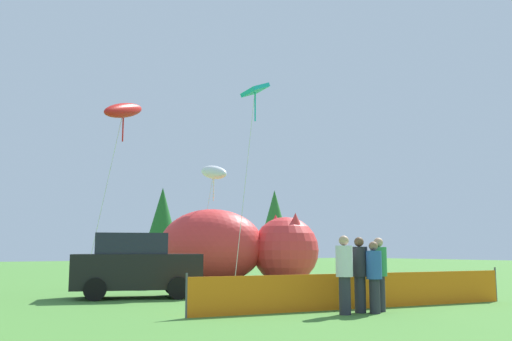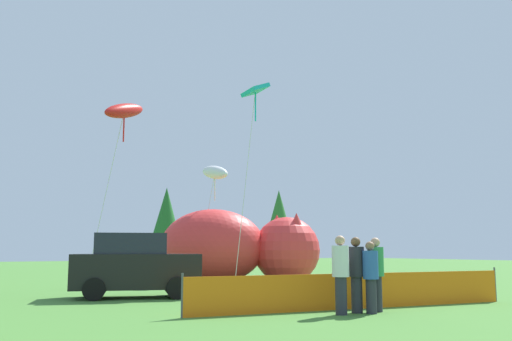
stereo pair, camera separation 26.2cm
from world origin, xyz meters
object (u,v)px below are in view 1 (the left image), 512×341
Objects in this scene: spectator_in_green_shirt at (344,271)px; spectator_in_black_shirt at (379,271)px; kite_teal_diamond at (255,94)px; spectator_in_white_shirt at (374,274)px; folding_chair at (378,279)px; kite_white_ghost at (214,173)px; kite_red_lizard at (123,111)px; inflatable_cat at (235,249)px; spectator_in_blue_shirt at (360,271)px; parked_car at (136,266)px.

spectator_in_green_shirt is 1.02× the size of spectator_in_black_shirt.
spectator_in_white_shirt is at bearing -105.22° from kite_teal_diamond.
folding_chair is 0.16× the size of kite_white_ghost.
kite_red_lizard is at bearing 99.22° from spectator_in_white_shirt.
kite_white_ghost is at bearing 78.12° from spectator_in_white_shirt.
inflatable_cat is 4.17× the size of spectator_in_white_shirt.
spectator_in_blue_shirt is at bearing -102.94° from kite_white_ghost.
spectator_in_white_shirt is at bearing -15.94° from spectator_in_green_shirt.
folding_chair is 0.11× the size of kite_red_lizard.
parked_car is 7.54m from spectator_in_green_shirt.
inflatable_cat is 3.85× the size of spectator_in_green_shirt.
inflatable_cat reaches higher than spectator_in_white_shirt.
parked_car is 4.92× the size of folding_chair.
spectator_in_green_shirt is at bearing -170.36° from spectator_in_blue_shirt.
spectator_in_blue_shirt reaches higher than folding_chair.
parked_car reaches higher than folding_chair.
kite_white_ghost is at bearing -126.98° from folding_chair.
kite_white_ghost is 4.68m from kite_teal_diamond.
parked_car is 2.39× the size of spectator_in_black_shirt.
kite_teal_diamond reaches higher than kite_red_lizard.
inflatable_cat is 12.16m from spectator_in_green_shirt.
kite_red_lizard reaches higher than parked_car.
spectator_in_green_shirt is 1.08× the size of spectator_in_white_shirt.
spectator_in_green_shirt is at bearing -105.49° from kite_white_ghost.
spectator_in_white_shirt is 0.21× the size of kite_teal_diamond.
parked_car is at bearing 112.39° from spectator_in_blue_shirt.
folding_chair is 0.12× the size of inflatable_cat.
kite_white_ghost is (2.62, 12.43, 4.05)m from spectator_in_white_shirt.
kite_white_ghost is 0.67× the size of kite_teal_diamond.
inflatable_cat reaches higher than spectator_in_blue_shirt.
spectator_in_black_shirt is at bearing 0.79° from spectator_in_green_shirt.
kite_white_ghost is (4.56, 0.46, -2.17)m from kite_red_lizard.
kite_red_lizard is (-6.20, 7.97, 6.64)m from folding_chair.
kite_red_lizard reaches higher than spectator_in_black_shirt.
folding_chair is 0.11× the size of kite_teal_diamond.
kite_white_ghost is at bearing 160.91° from inflatable_cat.
spectator_in_black_shirt is 0.33× the size of kite_white_ghost.
kite_red_lizard reaches higher than spectator_in_green_shirt.
parked_car is at bearing 107.87° from spectator_in_green_shirt.
spectator_in_green_shirt is 0.80m from spectator_in_white_shirt.
folding_chair is 9.68m from kite_white_ghost.
spectator_in_blue_shirt is at bearing -77.77° from inflatable_cat.
spectator_in_blue_shirt is 1.06× the size of spectator_in_white_shirt.
spectator_in_green_shirt is (-0.60, -0.10, 0.02)m from spectator_in_blue_shirt.
kite_red_lizard is at bearing -100.12° from folding_chair.
inflatable_cat is at bearing -3.31° from kite_red_lizard.
kite_teal_diamond is (-0.93, -2.97, 6.29)m from inflatable_cat.
parked_car is at bearing -166.57° from kite_teal_diamond.
folding_chair is 7.79m from inflatable_cat.
spectator_in_green_shirt reaches higher than spectator_in_blue_shirt.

